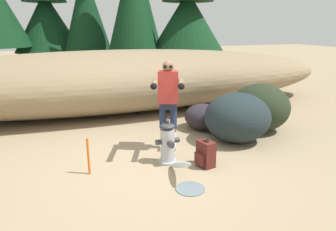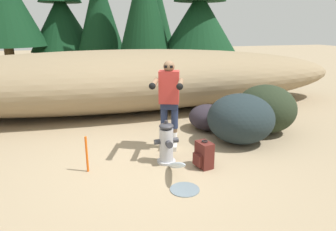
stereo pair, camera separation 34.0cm
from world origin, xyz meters
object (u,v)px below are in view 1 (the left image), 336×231
utility_worker (168,95)px  spare_backpack (206,154)px  fire_hydrant (168,144)px  boulder_mid (203,117)px  survey_stake (88,156)px  boulder_large (260,107)px  boulder_small (237,117)px

utility_worker → spare_backpack: 1.28m
fire_hydrant → boulder_mid: bearing=46.3°
utility_worker → survey_stake: bearing=-50.0°
boulder_large → fire_hydrant: bearing=-159.2°
fire_hydrant → spare_backpack: 0.66m
boulder_mid → boulder_small: (0.30, -0.93, 0.21)m
spare_backpack → utility_worker: bearing=-81.1°
survey_stake → boulder_mid: bearing=27.9°
boulder_large → boulder_mid: bearing=157.1°
fire_hydrant → survey_stake: size_ratio=1.26×
survey_stake → fire_hydrant: bearing=-0.8°
boulder_small → survey_stake: bearing=-170.5°
spare_backpack → survey_stake: bearing=-22.9°
fire_hydrant → utility_worker: 0.93m
boulder_large → survey_stake: (-3.85, -0.94, -0.23)m
spare_backpack → survey_stake: size_ratio=0.78×
boulder_large → boulder_mid: size_ratio=1.48×
spare_backpack → boulder_mid: bearing=-126.7°
utility_worker → boulder_mid: utility_worker is taller
spare_backpack → boulder_large: (1.99, 1.31, 0.31)m
boulder_mid → fire_hydrant: bearing=-133.7°
spare_backpack → boulder_mid: boulder_mid is taller
survey_stake → boulder_small: bearing=9.5°
boulder_small → survey_stake: 3.05m
utility_worker → boulder_small: bearing=109.5°
boulder_large → survey_stake: bearing=-166.2°
boulder_large → survey_stake: boulder_large is taller
boulder_small → survey_stake: (-3.00, -0.50, -0.20)m
spare_backpack → boulder_large: boulder_large is taller
spare_backpack → boulder_small: boulder_small is taller
boulder_mid → boulder_large: bearing=-22.9°
spare_backpack → fire_hydrant: bearing=-44.3°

